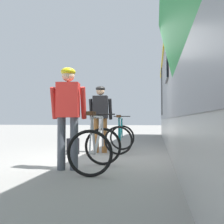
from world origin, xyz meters
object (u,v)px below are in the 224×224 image
bicycle_near_silver (97,147)px  cyclist_far_in_dark (100,113)px  bicycle_far_teal (120,137)px  cyclist_near_in_red (68,108)px  backpack_on_platform (73,146)px

bicycle_near_silver → cyclist_far_in_dark: bearing=101.2°
bicycle_near_silver → bicycle_far_teal: 2.49m
bicycle_near_silver → cyclist_near_in_red: bearing=-175.5°
bicycle_far_teal → bicycle_near_silver: bearing=-91.2°
cyclist_near_in_red → backpack_on_platform: bearing=106.2°
bicycle_near_silver → backpack_on_platform: size_ratio=2.70×
bicycle_near_silver → backpack_on_platform: bearing=119.5°
backpack_on_platform → cyclist_near_in_red: bearing=-73.8°
cyclist_near_in_red → bicycle_far_teal: size_ratio=1.60×
cyclist_far_in_dark → bicycle_near_silver: bearing=-78.8°
cyclist_far_in_dark → bicycle_near_silver: cyclist_far_in_dark is taller
bicycle_near_silver → backpack_on_platform: bicycle_near_silver is taller
cyclist_far_in_dark → bicycle_far_teal: cyclist_far_in_dark is taller
cyclist_far_in_dark → bicycle_far_teal: bearing=17.4°
cyclist_near_in_red → bicycle_far_teal: bearing=77.6°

